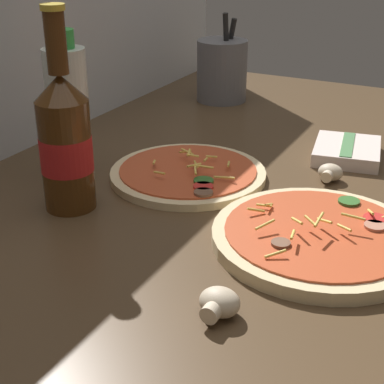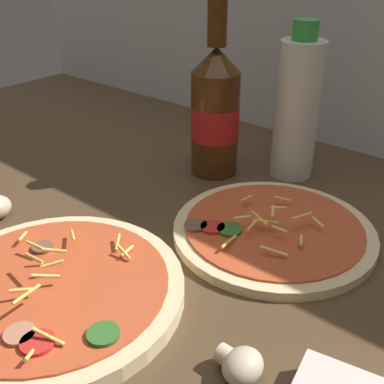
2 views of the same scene
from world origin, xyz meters
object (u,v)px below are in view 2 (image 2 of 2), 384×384
Objects in this scene: pizza_far at (273,231)px; oil_bottle at (299,109)px; pizza_near at (52,291)px; mushroom_left at (241,365)px; beer_bottle at (215,110)px.

oil_bottle reaches higher than pizza_far.
pizza_near is 6.60× the size of mushroom_left.
mushroom_left is (9.49, -20.94, 0.64)cm from pizza_far.
oil_bottle is (4.34, 42.82, 9.83)cm from pizza_near.
oil_bottle is at bearing 35.14° from beer_bottle.
pizza_near is 21.35cm from mushroom_left.
pizza_near reaches higher than mushroom_left.
beer_bottle is (-5.94, 35.58, 9.29)cm from pizza_near.
pizza_far is at bearing 114.37° from mushroom_left.
beer_bottle is at bearing 99.47° from pizza_near.
beer_bottle is at bearing -144.86° from oil_bottle.
pizza_near is 37.25cm from beer_bottle.
pizza_near is at bearing -114.40° from pizza_far.
pizza_near is 27.68cm from pizza_far.
mushroom_left is (20.92, 4.26, 0.37)cm from pizza_near.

